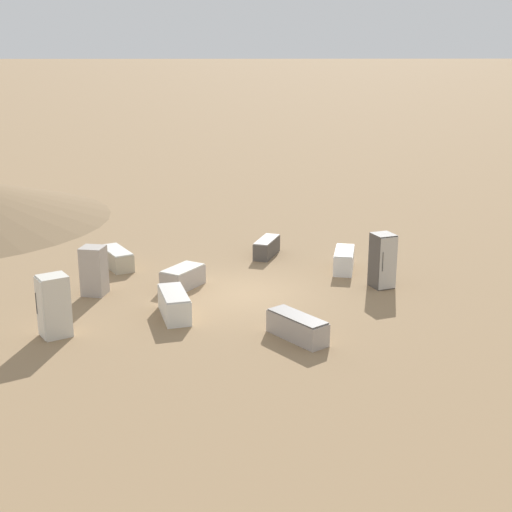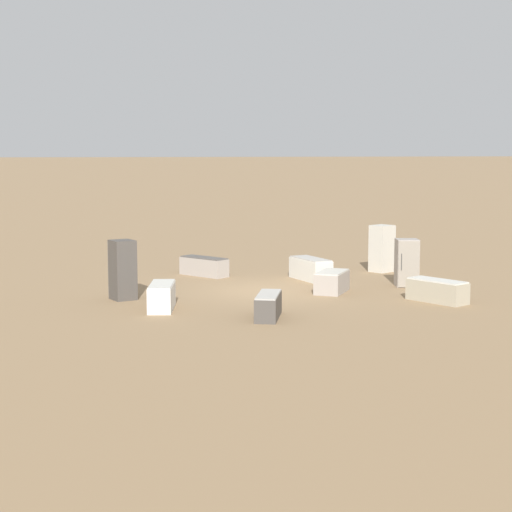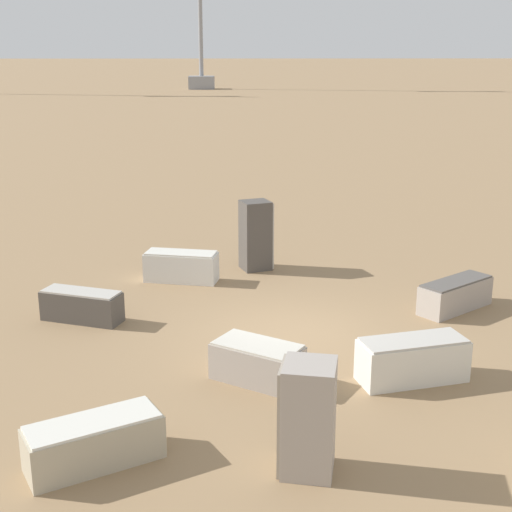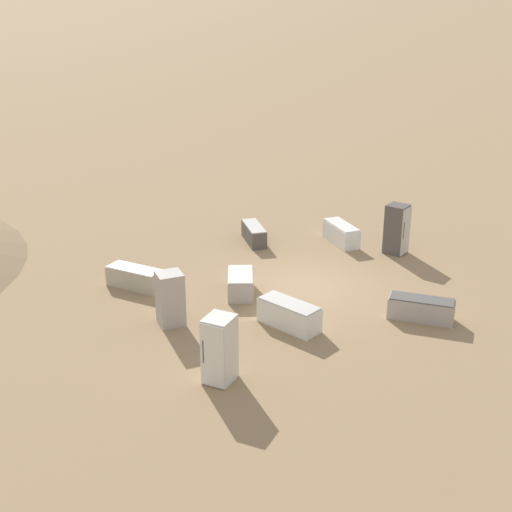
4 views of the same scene
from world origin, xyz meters
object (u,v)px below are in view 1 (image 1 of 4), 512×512
at_px(discarded_fridge_6, 116,258).
at_px(discarded_fridge_7, 267,247).
at_px(discarded_fridge_4, 183,277).
at_px(discarded_fridge_5, 94,271).
at_px(discarded_fridge_2, 344,260).
at_px(discarded_fridge_3, 174,304).
at_px(discarded_fridge_8, 54,306).
at_px(discarded_fridge_0, 383,261).
at_px(discarded_fridge_1, 297,327).

relative_size(discarded_fridge_6, discarded_fridge_7, 1.08).
xyz_separation_m(discarded_fridge_4, discarded_fridge_5, (-0.58, 2.79, 0.45)).
bearing_deg(discarded_fridge_2, discarded_fridge_6, -172.54).
xyz_separation_m(discarded_fridge_4, discarded_fridge_6, (2.35, 2.55, -0.01)).
distance_m(discarded_fridge_2, discarded_fridge_3, 7.22).
bearing_deg(discarded_fridge_7, discarded_fridge_8, 70.80).
bearing_deg(discarded_fridge_2, discarded_fridge_8, -135.18).
relative_size(discarded_fridge_3, discarded_fridge_6, 1.01).
distance_m(discarded_fridge_5, discarded_fridge_6, 2.97).
bearing_deg(discarded_fridge_0, discarded_fridge_8, 2.05).
relative_size(discarded_fridge_0, discarded_fridge_6, 0.92).
distance_m(discarded_fridge_3, discarded_fridge_4, 2.69).
xyz_separation_m(discarded_fridge_0, discarded_fridge_5, (-0.39, 9.41, -0.11)).
bearing_deg(discarded_fridge_8, discarded_fridge_0, -99.21).
bearing_deg(discarded_fridge_3, discarded_fridge_8, 9.76).
distance_m(discarded_fridge_3, discarded_fridge_5, 3.46).
bearing_deg(discarded_fridge_4, discarded_fridge_7, 83.56).
xyz_separation_m(discarded_fridge_2, discarded_fridge_8, (-5.76, 8.90, 0.50)).
height_order(discarded_fridge_3, discarded_fridge_8, discarded_fridge_8).
relative_size(discarded_fridge_0, discarded_fridge_2, 0.96).
xyz_separation_m(discarded_fridge_2, discarded_fridge_5, (-2.29, 8.43, 0.42)).
bearing_deg(discarded_fridge_1, discarded_fridge_7, -123.93).
bearing_deg(discarded_fridge_1, discarded_fridge_8, -40.80).
height_order(discarded_fridge_0, discarded_fridge_2, discarded_fridge_0).
distance_m(discarded_fridge_0, discarded_fridge_4, 6.64).
height_order(discarded_fridge_3, discarded_fridge_4, discarded_fridge_3).
xyz_separation_m(discarded_fridge_0, discarded_fridge_3, (-2.50, 6.70, -0.53)).
distance_m(discarded_fridge_0, discarded_fridge_8, 10.60).
height_order(discarded_fridge_2, discarded_fridge_3, discarded_fridge_3).
bearing_deg(discarded_fridge_0, discarded_fridge_6, -34.79).
bearing_deg(discarded_fridge_8, discarded_fridge_2, -87.67).
bearing_deg(discarded_fridge_5, discarded_fridge_8, -86.05).
distance_m(discarded_fridge_2, discarded_fridge_4, 5.90).
relative_size(discarded_fridge_2, discarded_fridge_5, 1.19).
height_order(discarded_fridge_3, discarded_fridge_6, discarded_fridge_3).
bearing_deg(discarded_fridge_4, discarded_fridge_8, -95.94).
distance_m(discarded_fridge_1, discarded_fridge_7, 8.14).
bearing_deg(discarded_fridge_1, discarded_fridge_6, -85.95).
xyz_separation_m(discarded_fridge_6, discarded_fridge_8, (-6.40, 0.70, 0.54)).
height_order(discarded_fridge_5, discarded_fridge_6, discarded_fridge_5).
bearing_deg(discarded_fridge_7, discarded_fridge_3, 84.02).
distance_m(discarded_fridge_1, discarded_fridge_5, 7.34).
bearing_deg(discarded_fridge_3, discarded_fridge_1, 139.03).
distance_m(discarded_fridge_1, discarded_fridge_8, 6.69).
xyz_separation_m(discarded_fridge_1, discarded_fridge_6, (6.85, 5.95, -0.00)).
relative_size(discarded_fridge_5, discarded_fridge_6, 0.81).
xyz_separation_m(discarded_fridge_0, discarded_fridge_1, (-4.32, 3.21, -0.57)).
height_order(discarded_fridge_4, discarded_fridge_6, discarded_fridge_4).
bearing_deg(discarded_fridge_3, discarded_fridge_5, -51.41).
xyz_separation_m(discarded_fridge_3, discarded_fridge_7, (6.32, -3.06, -0.05)).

